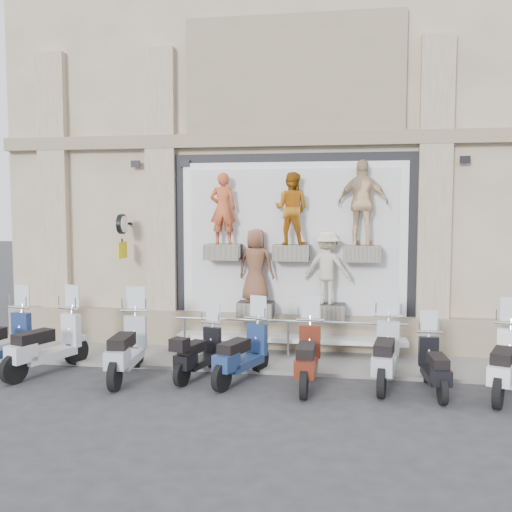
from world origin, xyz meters
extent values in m
plane|color=#2D2D2F|center=(0.00, 0.00, 0.00)|extent=(90.00, 90.00, 0.00)
cube|color=gray|center=(0.00, 2.10, 0.04)|extent=(16.00, 2.20, 0.08)
cube|color=black|center=(0.00, 2.96, 2.40)|extent=(5.60, 0.10, 4.30)
cube|color=white|center=(0.00, 2.90, 2.40)|extent=(5.10, 0.06, 3.90)
cube|color=white|center=(0.00, 2.86, 2.40)|extent=(4.70, 0.04, 3.60)
cube|color=white|center=(0.00, 2.55, 0.42)|extent=(5.10, 0.75, 0.10)
cube|color=#28282B|center=(-1.55, 2.59, 2.33)|extent=(0.80, 0.50, 0.35)
imported|color=#E46133|center=(-1.55, 2.59, 3.30)|extent=(0.61, 0.42, 1.61)
cube|color=#28282B|center=(0.00, 2.59, 2.33)|extent=(0.80, 0.50, 0.35)
imported|color=#9F5D12|center=(0.00, 2.59, 3.30)|extent=(0.91, 0.79, 1.60)
cube|color=#28282B|center=(1.55, 2.59, 2.33)|extent=(0.80, 0.50, 0.35)
imported|color=#D5B185|center=(1.55, 2.59, 3.43)|extent=(1.17, 0.69, 1.86)
cube|color=#28282B|center=(-0.80, 2.59, 1.02)|extent=(0.80, 0.50, 0.35)
imported|color=brown|center=(-0.80, 2.59, 2.03)|extent=(0.87, 0.63, 1.66)
cube|color=#28282B|center=(0.80, 2.59, 1.02)|extent=(0.80, 0.50, 0.35)
imported|color=beige|center=(0.80, 2.59, 2.01)|extent=(1.14, 0.80, 1.61)
cube|color=black|center=(-3.90, 2.72, 2.95)|extent=(0.06, 0.56, 0.06)
cylinder|color=black|center=(-3.90, 2.45, 2.95)|extent=(0.10, 0.46, 0.46)
cube|color=yellow|center=(-3.90, 2.45, 2.35)|extent=(0.04, 0.50, 0.38)
camera|label=1|loc=(1.20, -10.01, 3.28)|focal=40.00mm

